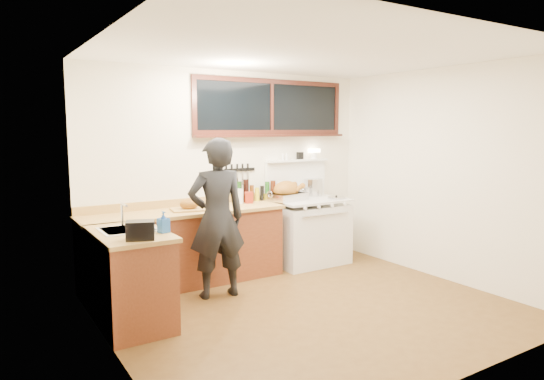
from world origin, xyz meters
TOP-DOWN VIEW (x-y plane):
  - ground_plane at (0.00, 0.00)m, footprint 4.00×3.50m
  - room_shell at (0.00, 0.00)m, footprint 4.10×3.60m
  - counter_back at (-0.80, 1.45)m, footprint 2.44×0.64m
  - counter_left at (-1.70, 0.62)m, footprint 0.64×1.09m
  - sink_unit at (-1.68, 0.70)m, footprint 0.50×0.45m
  - vintage_stove at (1.00, 1.41)m, footprint 1.02×0.74m
  - back_window at (0.60, 1.72)m, footprint 2.32×0.13m
  - left_doorway at (-1.99, -0.55)m, footprint 0.02×1.04m
  - knife_strip at (0.08, 1.73)m, footprint 0.46×0.03m
  - man at (-0.66, 0.86)m, footprint 0.69×0.51m
  - soap_bottle at (-1.43, 0.40)m, footprint 0.11×0.11m
  - toaster at (-1.70, 0.23)m, footprint 0.28×0.24m
  - cutting_board at (-0.74, 1.42)m, footprint 0.47×0.38m
  - roast_turkey at (0.68, 1.47)m, footprint 0.57×0.47m
  - stockpot at (1.24, 1.62)m, footprint 0.28×0.28m
  - saucepan at (1.14, 1.64)m, footprint 0.18×0.30m
  - pot_lid at (1.36, 1.25)m, footprint 0.27×0.27m
  - coffee_tin at (0.12, 1.52)m, footprint 0.12×0.11m
  - pitcher at (0.00, 1.56)m, footprint 0.11×0.11m
  - bottle_cluster at (0.29, 1.63)m, footprint 0.59×0.07m

SIDE VIEW (x-z plane):
  - ground_plane at x=0.00m, z-range -0.02..0.00m
  - counter_left at x=-1.70m, z-range 0.00..0.90m
  - counter_back at x=-0.80m, z-range -0.05..0.95m
  - vintage_stove at x=1.00m, z-range -0.32..1.25m
  - sink_unit at x=-1.68m, z-range 0.66..1.03m
  - man at x=-0.66m, z-range 0.00..1.76m
  - pot_lid at x=1.36m, z-range 0.89..0.93m
  - cutting_board at x=-0.74m, z-range 0.88..1.03m
  - saucepan at x=1.14m, z-range 0.90..1.03m
  - coffee_tin at x=0.12m, z-range 0.90..1.05m
  - toaster at x=-1.70m, z-range 0.90..1.07m
  - pitcher at x=0.00m, z-range 0.90..1.09m
  - soap_bottle at x=-1.43m, z-range 0.90..1.10m
  - roast_turkey at x=0.68m, z-range 0.87..1.14m
  - stockpot at x=1.24m, z-range 0.90..1.15m
  - bottle_cluster at x=0.29m, z-range 0.88..1.18m
  - left_doorway at x=-1.99m, z-range 0.00..2.17m
  - knife_strip at x=0.08m, z-range 1.17..1.45m
  - room_shell at x=0.00m, z-range 0.32..2.97m
  - back_window at x=0.60m, z-range 1.68..2.45m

